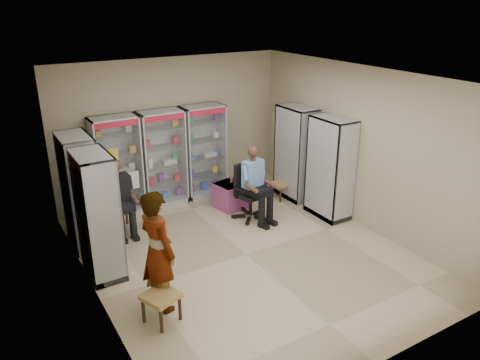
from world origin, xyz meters
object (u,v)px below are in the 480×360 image
seated_shopkeeper (252,186)px  standing_man (158,251)px  cabinet_back_right (204,151)px  cabinet_right_far (296,153)px  woven_stool_a (281,191)px  cabinet_back_left (117,167)px  pink_trunk (230,195)px  woven_stool_b (162,308)px  cabinet_right_near (330,168)px  office_chair (251,192)px  wooden_chair (119,207)px  cabinet_back_mid (163,159)px  cabinet_left_far (81,192)px  cabinet_left_near (98,216)px

seated_shopkeeper → standing_man: (-2.61, -1.72, 0.18)m
cabinet_back_right → standing_man: size_ratio=1.13×
cabinet_back_right → cabinet_right_far: same height
seated_shopkeeper → woven_stool_a: seated_shopkeeper is taller
cabinet_right_far → woven_stool_a: size_ratio=5.45×
cabinet_back_left → standing_man: size_ratio=1.13×
pink_trunk → woven_stool_b: pink_trunk is taller
cabinet_right_near → cabinet_right_far: bearing=0.0°
cabinet_back_right → office_chair: size_ratio=1.80×
cabinet_back_right → standing_man: 4.09m
cabinet_right_far → wooden_chair: bearing=84.0°
wooden_chair → seated_shopkeeper: bearing=-20.1°
wooden_chair → cabinet_back_mid: bearing=31.3°
cabinet_right_near → pink_trunk: 2.12m
cabinet_back_left → cabinet_back_right: bearing=0.0°
cabinet_left_far → woven_stool_a: 4.21m
cabinet_right_far → woven_stool_b: bearing=121.3°
cabinet_right_far → woven_stool_b: (-4.13, -2.51, -0.79)m
cabinet_back_right → pink_trunk: (0.14, -0.92, -0.73)m
pink_trunk → woven_stool_b: size_ratio=1.30×
seated_shopkeeper → pink_trunk: bearing=86.0°
woven_stool_b → cabinet_left_near: bearing=101.6°
standing_man → cabinet_back_mid: bearing=-36.4°
cabinet_left_near → pink_trunk: bearing=110.6°
cabinet_right_near → standing_man: 4.16m
cabinet_right_far → woven_stool_a: bearing=81.0°
woven_stool_a → cabinet_right_near: bearing=-74.0°
cabinet_back_right → cabinet_right_near: bearing=-53.8°
seated_shopkeeper → woven_stool_a: size_ratio=3.86×
cabinet_back_right → woven_stool_b: 4.49m
seated_shopkeeper → cabinet_left_far: bearing=155.9°
pink_trunk → cabinet_back_left: bearing=155.7°
cabinet_left_near → pink_trunk: (2.97, 1.11, -0.73)m
cabinet_right_near → wooden_chair: bearing=68.4°
seated_shopkeeper → woven_stool_b: (-2.73, -2.04, -0.49)m
woven_stool_a → cabinet_right_far: bearing=-9.0°
cabinet_back_left → cabinet_back_mid: bearing=0.0°
wooden_chair → cabinet_left_far: bearing=-163.6°
cabinet_back_right → wooden_chair: (-2.15, -0.73, -0.53)m
seated_shopkeeper → pink_trunk: 0.82m
pink_trunk → standing_man: size_ratio=0.32×
cabinet_right_far → seated_shopkeeper: cabinet_right_far is taller
wooden_chair → cabinet_right_near: bearing=-21.6°
pink_trunk → cabinet_right_near: bearing=-41.3°
cabinet_back_mid → cabinet_right_far: bearing=-23.7°
cabinet_right_far → woven_stool_b: size_ratio=4.65×
cabinet_right_far → pink_trunk: (-1.49, 0.21, -0.73)m
office_chair → cabinet_left_far: bearing=156.8°
cabinet_left_far → woven_stool_a: (4.13, -0.15, -0.82)m
wooden_chair → woven_stool_a: (3.45, -0.35, -0.29)m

